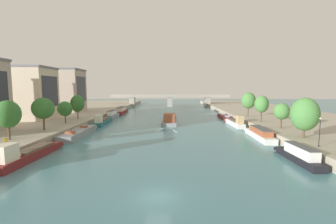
# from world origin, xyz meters

# --- Properties ---
(ground_plane) EXTENTS (400.00, 400.00, 0.00)m
(ground_plane) POSITION_xyz_m (0.00, 0.00, 0.00)
(ground_plane) COLOR teal
(quay_left) EXTENTS (36.00, 170.00, 1.70)m
(quay_left) POSITION_xyz_m (-39.17, 55.00, 0.85)
(quay_left) COLOR #A89E89
(quay_left) RESTS_ON ground
(quay_right) EXTENTS (36.00, 170.00, 1.70)m
(quay_right) POSITION_xyz_m (39.17, 55.00, 0.85)
(quay_right) COLOR #A89E89
(quay_right) RESTS_ON ground
(barge_midriver) EXTENTS (4.54, 21.67, 3.30)m
(barge_midriver) POSITION_xyz_m (0.63, 48.37, 0.94)
(barge_midriver) COLOR gray
(barge_midriver) RESTS_ON ground
(wake_behind_barge) EXTENTS (5.60, 5.93, 0.03)m
(wake_behind_barge) POSITION_xyz_m (-0.06, 34.92, 0.01)
(wake_behind_barge) COLOR silver
(wake_behind_barge) RESTS_ON ground
(moored_boat_left_upstream) EXTENTS (3.12, 14.03, 3.32)m
(moored_boat_left_upstream) POSITION_xyz_m (-19.57, 10.62, 0.97)
(moored_boat_left_upstream) COLOR maroon
(moored_boat_left_upstream) RESTS_ON ground
(moored_boat_left_end) EXTENTS (3.36, 15.71, 2.43)m
(moored_boat_left_end) POSITION_xyz_m (-19.11, 27.96, 0.69)
(moored_boat_left_end) COLOR gray
(moored_boat_left_end) RESTS_ON ground
(moored_boat_left_downstream) EXTENTS (2.58, 13.47, 3.11)m
(moored_boat_left_downstream) POSITION_xyz_m (-18.78, 43.88, 0.92)
(moored_boat_left_downstream) COLOR #23666B
(moored_boat_left_downstream) RESTS_ON ground
(moored_boat_left_far) EXTENTS (2.24, 10.63, 2.79)m
(moored_boat_left_far) POSITION_xyz_m (-19.38, 57.34, 1.16)
(moored_boat_left_far) COLOR gray
(moored_boat_left_far) RESTS_ON ground
(moored_boat_left_near) EXTENTS (3.09, 15.53, 2.77)m
(moored_boat_left_near) POSITION_xyz_m (-19.53, 72.05, 1.16)
(moored_boat_left_near) COLOR maroon
(moored_boat_left_near) RESTS_ON ground
(moored_boat_right_far) EXTENTS (2.19, 10.54, 2.42)m
(moored_boat_right_far) POSITION_xyz_m (19.32, 10.89, 1.00)
(moored_boat_right_far) COLOR black
(moored_boat_right_far) RESTS_ON ground
(moored_boat_right_gap_after) EXTENTS (2.67, 13.29, 2.31)m
(moored_boat_right_gap_after) POSITION_xyz_m (19.55, 26.01, 0.97)
(moored_boat_right_gap_after) COLOR silver
(moored_boat_right_gap_after) RESTS_ON ground
(moored_boat_right_midway) EXTENTS (2.39, 12.60, 3.29)m
(moored_boat_right_midway) POSITION_xyz_m (18.88, 41.77, 0.97)
(moored_boat_right_midway) COLOR silver
(moored_boat_right_midway) RESTS_ON ground
(moored_boat_right_upstream) EXTENTS (3.15, 15.29, 2.10)m
(moored_boat_right_upstream) POSITION_xyz_m (19.42, 57.41, 0.53)
(moored_boat_right_upstream) COLOR maroon
(moored_boat_right_upstream) RESTS_ON ground
(tree_left_second) EXTENTS (4.03, 4.03, 6.68)m
(tree_left_second) POSITION_xyz_m (-26.20, 16.51, 6.05)
(tree_left_second) COLOR brown
(tree_left_second) RESTS_ON quay_left
(tree_left_past_mid) EXTENTS (4.38, 4.38, 6.75)m
(tree_left_past_mid) POSITION_xyz_m (-25.33, 25.50, 6.23)
(tree_left_past_mid) COLOR brown
(tree_left_past_mid) RESTS_ON quay_left
(tree_left_midway) EXTENTS (3.50, 3.50, 5.44)m
(tree_left_midway) POSITION_xyz_m (-25.28, 34.95, 5.28)
(tree_left_midway) COLOR brown
(tree_left_midway) RESTS_ON quay_left
(tree_left_third) EXTENTS (3.89, 3.89, 6.73)m
(tree_left_third) POSITION_xyz_m (-25.76, 43.65, 6.02)
(tree_left_third) COLOR brown
(tree_left_third) RESTS_ON quay_left
(tree_right_third) EXTENTS (4.70, 4.70, 7.08)m
(tree_right_third) POSITION_xyz_m (24.47, 19.02, 5.87)
(tree_right_third) COLOR brown
(tree_right_third) RESTS_ON quay_right
(tree_right_past_mid) EXTENTS (3.32, 3.32, 5.49)m
(tree_right_past_mid) POSITION_xyz_m (25.03, 28.58, 5.39)
(tree_right_past_mid) COLOR brown
(tree_right_past_mid) RESTS_ON quay_right
(tree_right_end_of_row) EXTENTS (3.53, 3.53, 6.82)m
(tree_right_end_of_row) POSITION_xyz_m (24.41, 38.17, 6.30)
(tree_right_end_of_row) COLOR brown
(tree_right_end_of_row) RESTS_ON quay_right
(tree_right_second) EXTENTS (4.22, 4.22, 7.42)m
(tree_right_second) POSITION_xyz_m (24.64, 49.04, 6.63)
(tree_right_second) COLOR brown
(tree_right_second) RESTS_ON quay_right
(lamppost_right_bank) EXTENTS (0.28, 0.28, 4.37)m
(lamppost_right_bank) POSITION_xyz_m (23.22, 12.80, 4.10)
(lamppost_right_bank) COLOR black
(lamppost_right_bank) RESTS_ON quay_right
(building_left_far_end) EXTENTS (15.26, 10.49, 14.63)m
(building_left_far_end) POSITION_xyz_m (-40.05, 42.24, 9.03)
(building_left_far_end) COLOR beige
(building_left_far_end) RESTS_ON quay_left
(building_left_tall) EXTENTS (16.18, 10.60, 15.68)m
(building_left_tall) POSITION_xyz_m (-40.05, 63.00, 9.55)
(building_left_tall) COLOR #A89989
(building_left_tall) RESTS_ON quay_left
(bridge_far) EXTENTS (66.34, 4.40, 6.76)m
(bridge_far) POSITION_xyz_m (0.00, 107.40, 4.37)
(bridge_far) COLOR #9E998E
(bridge_far) RESTS_ON ground
(person_on_quay) EXTENTS (0.33, 0.48, 1.62)m
(person_on_quay) POSITION_xyz_m (-23.02, 11.39, 2.63)
(person_on_quay) COLOR navy
(person_on_quay) RESTS_ON quay_left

